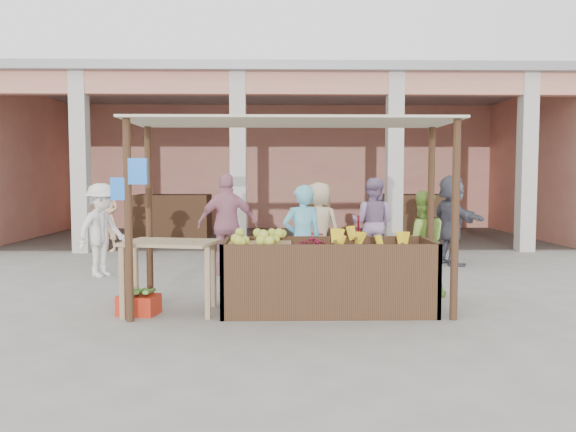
{
  "coord_description": "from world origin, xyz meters",
  "views": [
    {
      "loc": [
        -0.13,
        -6.94,
        1.69
      ],
      "look_at": [
        0.03,
        1.2,
        1.12
      ],
      "focal_mm": 35.0,
      "sensor_mm": 36.0,
      "label": 1
    }
  ],
  "objects_px": {
    "red_crate": "(139,305)",
    "motorcycle": "(327,245)",
    "side_table": "(170,252)",
    "fruit_stall": "(328,280)",
    "vendor_blue": "(302,236)",
    "vendor_green": "(422,241)"
  },
  "relations": [
    {
      "from": "side_table",
      "to": "vendor_green",
      "type": "height_order",
      "value": "vendor_green"
    },
    {
      "from": "side_table",
      "to": "motorcycle",
      "type": "xyz_separation_m",
      "value": [
        2.16,
        2.4,
        -0.21
      ]
    },
    {
      "from": "vendor_blue",
      "to": "vendor_green",
      "type": "bearing_deg",
      "value": 164.51
    },
    {
      "from": "fruit_stall",
      "to": "motorcycle",
      "type": "xyz_separation_m",
      "value": [
        0.2,
        2.37,
        0.14
      ]
    },
    {
      "from": "vendor_green",
      "to": "motorcycle",
      "type": "bearing_deg",
      "value": -49.32
    },
    {
      "from": "fruit_stall",
      "to": "red_crate",
      "type": "distance_m",
      "value": 2.35
    },
    {
      "from": "fruit_stall",
      "to": "side_table",
      "type": "bearing_deg",
      "value": -179.11
    },
    {
      "from": "red_crate",
      "to": "motorcycle",
      "type": "distance_m",
      "value": 3.57
    },
    {
      "from": "vendor_green",
      "to": "fruit_stall",
      "type": "bearing_deg",
      "value": 33.49
    },
    {
      "from": "vendor_green",
      "to": "vendor_blue",
      "type": "bearing_deg",
      "value": -2.53
    },
    {
      "from": "red_crate",
      "to": "motorcycle",
      "type": "xyz_separation_m",
      "value": [
        2.53,
        2.49,
        0.42
      ]
    },
    {
      "from": "side_table",
      "to": "vendor_green",
      "type": "relative_size",
      "value": 0.79
    },
    {
      "from": "red_crate",
      "to": "vendor_blue",
      "type": "xyz_separation_m",
      "value": [
        2.06,
        1.13,
        0.72
      ]
    },
    {
      "from": "side_table",
      "to": "motorcycle",
      "type": "height_order",
      "value": "motorcycle"
    },
    {
      "from": "vendor_blue",
      "to": "side_table",
      "type": "bearing_deg",
      "value": 19.35
    },
    {
      "from": "fruit_stall",
      "to": "side_table",
      "type": "distance_m",
      "value": 1.99
    },
    {
      "from": "side_table",
      "to": "motorcycle",
      "type": "distance_m",
      "value": 3.23
    },
    {
      "from": "motorcycle",
      "to": "red_crate",
      "type": "bearing_deg",
      "value": 142.14
    },
    {
      "from": "vendor_green",
      "to": "side_table",
      "type": "bearing_deg",
      "value": 16.3
    },
    {
      "from": "vendor_green",
      "to": "red_crate",
      "type": "bearing_deg",
      "value": 16.07
    },
    {
      "from": "vendor_green",
      "to": "motorcycle",
      "type": "distance_m",
      "value": 1.92
    },
    {
      "from": "fruit_stall",
      "to": "vendor_green",
      "type": "distance_m",
      "value": 1.73
    }
  ]
}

